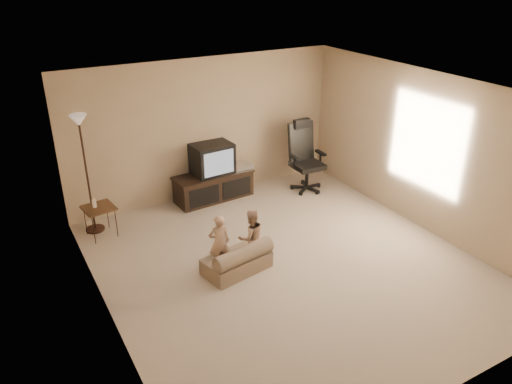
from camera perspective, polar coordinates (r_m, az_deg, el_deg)
floor at (r=7.23m, az=3.65°, el=-8.26°), size 5.50×5.50×0.00m
room_shell at (r=6.52m, az=4.01°, el=2.95°), size 5.50×5.50×5.50m
tv_stand at (r=8.97m, az=-4.87°, el=1.77°), size 1.49×0.63×1.05m
office_chair at (r=9.37m, az=5.60°, el=3.06°), size 0.65×0.67×1.32m
side_table at (r=8.07m, az=-17.57°, el=-1.77°), size 0.50×0.50×0.68m
floor_lamp at (r=7.93m, az=-19.19°, el=4.74°), size 0.30×0.30×1.92m
child_sofa at (r=6.97m, az=-2.00°, el=-7.83°), size 0.99×0.68×0.45m
toddler_left at (r=6.94m, az=-4.22°, el=-5.75°), size 0.34×0.27×0.84m
toddler_right at (r=7.04m, az=-0.57°, el=-5.18°), size 0.43×0.26×0.84m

